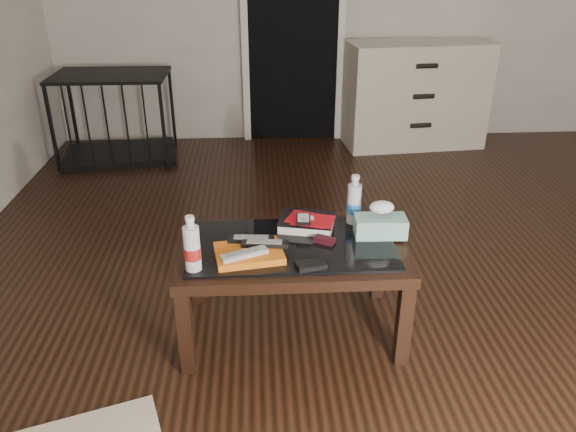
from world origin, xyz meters
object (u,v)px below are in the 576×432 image
coffee_table (292,256)px  water_bottle_right (354,199)px  dresser (415,95)px  water_bottle_left (192,243)px  textbook (307,222)px  tissue_box (380,226)px  pet_crate (118,132)px

coffee_table → water_bottle_right: 0.41m
dresser → water_bottle_right: size_ratio=5.21×
water_bottle_left → textbook: bearing=35.1°
coffee_table → textbook: size_ratio=4.00×
coffee_table → tissue_box: 0.42m
textbook → water_bottle_left: 0.61m
dresser → textbook: size_ratio=4.96×
coffee_table → water_bottle_left: water_bottle_left is taller
coffee_table → water_bottle_left: bearing=-155.5°
dresser → pet_crate: 2.58m
pet_crate → tissue_box: pet_crate is taller
water_bottle_left → tissue_box: 0.86m
textbook → pet_crate: bearing=135.0°
water_bottle_left → tissue_box: size_ratio=1.03×
coffee_table → pet_crate: pet_crate is taller
water_bottle_right → tissue_box: (0.10, -0.14, -0.07)m
coffee_table → water_bottle_right: water_bottle_right is taller
textbook → coffee_table: bearing=-103.1°
coffee_table → textbook: bearing=63.3°
dresser → tissue_box: dresser is taller
textbook → dresser: bearing=78.4°
water_bottle_right → textbook: bearing=-170.3°
textbook → water_bottle_left: size_ratio=1.05×
pet_crate → water_bottle_right: bearing=-63.7°
dresser → textbook: dresser is taller
water_bottle_left → water_bottle_right: same height
pet_crate → coffee_table: bearing=-71.2°
dresser → water_bottle_right: bearing=-116.4°
tissue_box → water_bottle_left: bearing=-160.9°
tissue_box → textbook: bearing=165.0°
dresser → water_bottle_right: (-0.95, -2.46, 0.13)m
textbook → tissue_box: bearing=-3.7°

